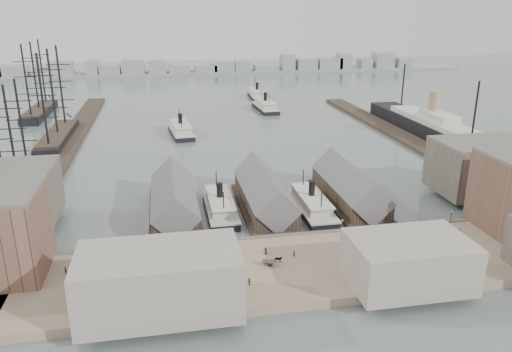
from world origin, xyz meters
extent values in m
plane|color=#54615E|center=(0.00, 0.00, 0.00)|extent=(900.00, 900.00, 0.00)
cube|color=#8C765E|center=(0.00, -20.00, 1.00)|extent=(180.00, 30.00, 2.00)
cube|color=#59544C|center=(0.00, -5.20, 1.15)|extent=(180.00, 1.20, 2.30)
cube|color=#2D231C|center=(-68.00, 100.00, 0.80)|extent=(10.00, 220.00, 1.60)
cube|color=#2D231C|center=(78.00, 90.00, 0.80)|extent=(10.00, 180.00, 1.60)
cube|color=#2D231C|center=(-26.00, 16.00, 0.60)|extent=(14.00, 42.00, 1.20)
cube|color=#2D231C|center=(-26.00, 17.00, 3.70)|extent=(12.00, 36.00, 5.00)
cube|color=#59595B|center=(-26.00, 17.00, 6.30)|extent=(12.60, 37.00, 12.60)
cube|color=#2D231C|center=(0.00, 16.00, 0.60)|extent=(14.00, 42.00, 1.20)
cube|color=#2D231C|center=(0.00, 17.00, 3.70)|extent=(12.00, 36.00, 5.00)
cube|color=#59595B|center=(0.00, 17.00, 6.30)|extent=(12.60, 37.00, 12.60)
cube|color=#2D231C|center=(26.00, 16.00, 0.60)|extent=(14.00, 42.00, 1.20)
cube|color=#2D231C|center=(26.00, 17.00, 3.70)|extent=(12.00, 36.00, 5.00)
cube|color=#59595B|center=(26.00, 17.00, 6.30)|extent=(12.60, 37.00, 12.60)
cube|color=#60564C|center=(-70.00, 18.00, 9.00)|extent=(26.00, 20.00, 14.00)
cube|color=#60564C|center=(68.00, 15.00, 9.50)|extent=(28.00, 20.00, 15.00)
cube|color=gray|center=(20.00, -32.00, 7.00)|extent=(24.00, 16.00, 10.00)
cube|color=gray|center=(-30.00, -32.00, 8.00)|extent=(30.00, 16.00, 12.00)
cylinder|color=black|center=(-45.00, -7.00, 3.80)|extent=(0.16, 0.16, 3.60)
sphere|color=beige|center=(-45.00, -7.00, 5.70)|extent=(0.44, 0.44, 0.44)
cylinder|color=black|center=(-15.00, -7.00, 3.80)|extent=(0.16, 0.16, 3.60)
sphere|color=beige|center=(-15.00, -7.00, 5.70)|extent=(0.44, 0.44, 0.44)
cylinder|color=black|center=(15.00, -7.00, 3.80)|extent=(0.16, 0.16, 3.60)
sphere|color=beige|center=(15.00, -7.00, 5.70)|extent=(0.44, 0.44, 0.44)
cylinder|color=black|center=(45.00, -7.00, 3.80)|extent=(0.16, 0.16, 3.60)
sphere|color=beige|center=(45.00, -7.00, 5.70)|extent=(0.44, 0.44, 0.44)
cube|color=gray|center=(0.00, 340.00, 1.00)|extent=(500.00, 40.00, 2.00)
cube|color=gray|center=(-145.16, 330.00, 5.14)|extent=(20.65, 14.00, 10.28)
cube|color=gray|center=(-123.57, 330.00, 3.62)|extent=(14.71, 14.00, 7.23)
cube|color=gray|center=(-107.98, 330.00, 6.62)|extent=(17.63, 14.00, 13.23)
cube|color=gray|center=(-83.49, 330.00, 6.79)|extent=(10.74, 14.00, 13.58)
cube|color=gray|center=(-69.86, 330.00, 4.32)|extent=(18.06, 14.00, 8.64)
cube|color=gray|center=(-49.92, 330.00, 6.64)|extent=(18.55, 14.00, 13.29)
cube|color=gray|center=(-29.70, 330.00, 6.24)|extent=(15.33, 14.00, 12.47)
cube|color=gray|center=(-11.29, 330.00, 4.36)|extent=(17.56, 14.00, 8.72)
cube|color=gray|center=(11.96, 330.00, 3.82)|extent=(18.76, 14.00, 7.63)
cube|color=gray|center=(27.85, 330.00, 5.17)|extent=(17.61, 14.00, 10.35)
cube|color=gray|center=(44.04, 330.00, 5.15)|extent=(13.38, 14.00, 10.30)
cube|color=gray|center=(65.61, 330.00, 3.38)|extent=(20.73, 14.00, 6.75)
cube|color=gray|center=(85.69, 330.00, 7.79)|extent=(11.51, 14.00, 15.57)
cube|color=gray|center=(103.47, 330.00, 5.63)|extent=(18.17, 14.00, 11.26)
cube|color=gray|center=(125.20, 330.00, 5.92)|extent=(21.81, 14.00, 11.83)
cube|color=gray|center=(139.05, 330.00, 7.75)|extent=(11.12, 14.00, 15.50)
cube|color=gray|center=(159.69, 330.00, 5.14)|extent=(10.90, 14.00, 10.29)
cube|color=gray|center=(177.90, 330.00, 7.86)|extent=(17.95, 14.00, 15.72)
cube|color=gray|center=(197.92, 330.00, 5.26)|extent=(14.21, 14.00, 10.51)
cube|color=black|center=(-13.00, 16.75, 0.87)|extent=(7.75, 27.13, 1.74)
cube|color=beige|center=(-13.00, 16.75, 2.13)|extent=(8.14, 27.13, 0.48)
cube|color=beige|center=(-13.00, 16.75, 3.49)|extent=(6.30, 19.38, 2.13)
cube|color=beige|center=(-13.00, 16.75, 4.84)|extent=(6.78, 21.31, 0.39)
cylinder|color=black|center=(-13.00, 16.75, 6.98)|extent=(1.74, 1.74, 4.36)
cylinder|color=black|center=(-13.00, 25.47, 6.78)|extent=(0.29, 0.29, 5.81)
cylinder|color=black|center=(-13.00, 8.03, 6.78)|extent=(0.29, 0.29, 5.81)
cube|color=black|center=(13.00, 12.84, 0.90)|extent=(7.97, 27.91, 1.79)
cube|color=beige|center=(13.00, 12.84, 2.19)|extent=(8.37, 27.91, 0.50)
cube|color=beige|center=(13.00, 12.84, 3.59)|extent=(6.48, 19.94, 2.19)
cube|color=beige|center=(13.00, 12.84, 4.98)|extent=(6.98, 21.93, 0.40)
cylinder|color=black|center=(13.00, 12.84, 7.18)|extent=(1.79, 1.79, 4.49)
cylinder|color=black|center=(13.00, 21.81, 6.98)|extent=(0.30, 0.30, 5.98)
cylinder|color=black|center=(13.00, 3.87, 6.98)|extent=(0.30, 0.30, 5.98)
cube|color=black|center=(-19.84, 112.08, 0.95)|extent=(11.40, 30.31, 1.90)
cube|color=beige|center=(-19.84, 112.08, 2.33)|extent=(11.82, 30.36, 0.53)
cube|color=beige|center=(-19.84, 112.08, 3.81)|extent=(8.97, 21.74, 2.33)
cube|color=beige|center=(-19.84, 112.08, 5.29)|extent=(9.71, 23.89, 0.42)
cylinder|color=black|center=(-19.84, 112.08, 7.61)|extent=(1.90, 1.90, 4.76)
cylinder|color=black|center=(-19.84, 121.60, 7.40)|extent=(0.32, 0.32, 6.35)
cylinder|color=black|center=(-19.84, 102.56, 7.40)|extent=(0.32, 0.32, 6.35)
cube|color=black|center=(30.17, 160.52, 0.99)|extent=(10.33, 31.19, 1.98)
cube|color=beige|center=(30.17, 160.52, 2.42)|extent=(10.76, 31.21, 0.55)
cube|color=beige|center=(30.17, 160.52, 3.96)|extent=(8.24, 22.32, 2.42)
cube|color=beige|center=(30.17, 160.52, 5.50)|extent=(8.90, 24.55, 0.44)
cylinder|color=black|center=(30.17, 160.52, 7.92)|extent=(1.98, 1.98, 4.95)
cylinder|color=black|center=(30.17, 170.42, 7.70)|extent=(0.33, 0.33, 6.60)
cylinder|color=black|center=(30.17, 150.63, 7.70)|extent=(0.33, 0.33, 6.60)
cube|color=black|center=(33.14, 200.85, 0.97)|extent=(9.65, 30.36, 1.93)
cube|color=beige|center=(33.14, 200.85, 2.36)|extent=(10.08, 30.38, 0.54)
cube|color=beige|center=(33.14, 200.85, 3.87)|extent=(7.74, 21.72, 2.36)
cube|color=beige|center=(33.14, 200.85, 5.37)|extent=(8.35, 23.88, 0.43)
cylinder|color=black|center=(33.14, 200.85, 7.73)|extent=(1.93, 1.93, 4.83)
cylinder|color=black|center=(33.14, 210.52, 7.52)|extent=(0.32, 0.32, 6.44)
cylinder|color=black|center=(33.14, 191.19, 7.52)|extent=(0.32, 0.32, 6.44)
cube|color=black|center=(-75.02, 42.01, 1.65)|extent=(8.23, 56.71, 3.29)
cube|color=#2D231C|center=(-75.02, 42.01, 3.57)|extent=(7.77, 51.04, 0.55)
cylinder|color=black|center=(-75.02, 48.62, 18.29)|extent=(0.73, 0.73, 31.10)
cylinder|color=black|center=(-75.02, 61.85, 18.29)|extent=(0.73, 0.73, 31.10)
cube|color=black|center=(-73.25, 109.21, 1.94)|extent=(9.69, 56.00, 3.88)
cube|color=#2D231C|center=(-73.25, 109.21, 4.20)|extent=(9.15, 50.40, 0.65)
cylinder|color=black|center=(-73.25, 89.61, 21.54)|extent=(0.86, 0.86, 36.62)
cylinder|color=black|center=(-73.25, 109.21, 21.54)|extent=(0.86, 0.86, 36.62)
cylinder|color=black|center=(-73.25, 128.81, 21.54)|extent=(0.86, 0.86, 36.62)
cube|color=black|center=(-93.35, 169.36, 1.91)|extent=(9.53, 52.95, 3.81)
cube|color=#2D231C|center=(-93.35, 169.36, 4.13)|extent=(9.00, 47.66, 0.64)
cylinder|color=black|center=(-93.35, 150.82, 21.18)|extent=(0.85, 0.85, 36.01)
cylinder|color=black|center=(-93.35, 169.36, 21.18)|extent=(0.85, 0.85, 36.01)
cylinder|color=black|center=(-93.35, 187.89, 21.18)|extent=(0.85, 0.85, 36.01)
cube|color=black|center=(92.00, 87.55, 3.28)|extent=(14.21, 103.82, 6.56)
cube|color=beige|center=(92.00, 87.55, 7.65)|extent=(12.02, 60.11, 2.19)
cube|color=beige|center=(92.00, 82.09, 10.38)|extent=(8.74, 21.86, 3.28)
cylinder|color=tan|center=(92.00, 87.55, 15.30)|extent=(4.81, 4.81, 10.93)
imported|color=black|center=(-40.34, -16.24, 2.76)|extent=(1.82, 1.78, 1.51)
cube|color=#3F2D21|center=(-42.51, -17.67, 2.90)|extent=(3.00, 2.68, 0.25)
cylinder|color=black|center=(-42.12, -18.26, 2.55)|extent=(0.96, 0.67, 1.10)
cylinder|color=black|center=(-42.89, -17.09, 2.55)|extent=(0.96, 0.67, 1.10)
imported|color=black|center=(-4.15, -18.52, 2.77)|extent=(1.99, 1.41, 1.53)
cube|color=#3F2D21|center=(-6.59, -19.43, 2.90)|extent=(2.96, 2.31, 0.25)
cylinder|color=black|center=(-6.34, -20.09, 2.55)|extent=(1.06, 0.46, 1.10)
cylinder|color=black|center=(-6.83, -18.77, 2.55)|extent=(1.06, 0.46, 1.10)
imported|color=black|center=(23.57, -19.63, 2.78)|extent=(1.40, 1.62, 1.57)
cube|color=#3F2D21|center=(20.97, -19.75, 2.90)|extent=(2.67, 1.62, 0.25)
cylinder|color=black|center=(21.00, -20.45, 2.55)|extent=(1.10, 0.13, 1.10)
cylinder|color=black|center=(20.94, -19.05, 2.55)|extent=(1.10, 0.13, 1.10)
imported|color=black|center=(-50.10, -14.86, 2.82)|extent=(0.74, 0.73, 1.65)
imported|color=black|center=(-45.60, -17.81, 2.88)|extent=(0.91, 0.74, 1.75)
imported|color=black|center=(-22.29, -12.74, 2.81)|extent=(1.21, 1.06, 1.62)
imported|color=black|center=(-12.18, -26.74, 2.87)|extent=(0.54, 1.07, 1.75)
imported|color=black|center=(-6.01, -13.99, 2.82)|extent=(0.96, 0.90, 1.65)
imported|color=black|center=(0.01, -16.69, 2.82)|extent=(0.74, 0.73, 1.65)
imported|color=black|center=(29.41, -13.81, 2.81)|extent=(0.86, 0.71, 1.63)
imported|color=black|center=(35.32, -26.54, 2.91)|extent=(1.35, 1.18, 1.82)
imported|color=black|center=(43.85, -13.05, 2.81)|extent=(1.01, 0.59, 1.62)
camera|label=1|loc=(-27.57, -115.35, 56.49)|focal=35.00mm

